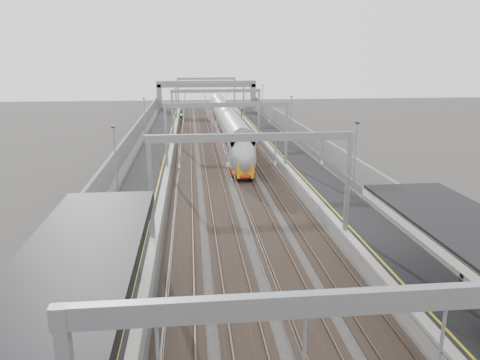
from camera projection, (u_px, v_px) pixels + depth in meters
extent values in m
cube|color=black|center=(153.00, 165.00, 51.84)|extent=(4.00, 120.00, 1.00)
cube|color=black|center=(295.00, 162.00, 53.47)|extent=(4.00, 120.00, 1.00)
cube|color=black|center=(185.00, 168.00, 52.32)|extent=(2.40, 140.00, 0.08)
cube|color=brown|center=(178.00, 168.00, 52.22)|extent=(0.07, 140.00, 0.14)
cube|color=brown|center=(191.00, 167.00, 52.37)|extent=(0.07, 140.00, 0.14)
cube|color=black|center=(212.00, 168.00, 52.62)|extent=(2.40, 140.00, 0.08)
cube|color=brown|center=(205.00, 167.00, 52.53)|extent=(0.07, 140.00, 0.14)
cube|color=brown|center=(218.00, 167.00, 52.67)|extent=(0.07, 140.00, 0.14)
cube|color=black|center=(238.00, 167.00, 52.93)|extent=(2.40, 140.00, 0.08)
cube|color=brown|center=(232.00, 166.00, 52.83)|extent=(0.07, 140.00, 0.14)
cube|color=brown|center=(244.00, 166.00, 52.98)|extent=(0.07, 140.00, 0.14)
cube|color=black|center=(264.00, 166.00, 53.23)|extent=(2.40, 140.00, 0.08)
cube|color=brown|center=(258.00, 166.00, 53.14)|extent=(0.07, 140.00, 0.14)
cube|color=brown|center=(271.00, 165.00, 53.28)|extent=(0.07, 140.00, 0.14)
cube|color=gray|center=(378.00, 300.00, 9.57)|extent=(13.00, 0.25, 0.50)
cube|color=gray|center=(151.00, 188.00, 28.93)|extent=(0.28, 0.28, 6.60)
cube|color=gray|center=(348.00, 182.00, 30.22)|extent=(0.28, 0.28, 6.60)
cube|color=gray|center=(252.00, 137.00, 28.79)|extent=(13.00, 0.25, 0.50)
cube|color=gray|center=(166.00, 135.00, 48.16)|extent=(0.28, 0.28, 6.60)
cube|color=gray|center=(286.00, 133.00, 49.44)|extent=(0.28, 0.28, 6.60)
cube|color=gray|center=(227.00, 105.00, 48.02)|extent=(13.00, 0.25, 0.50)
cube|color=gray|center=(172.00, 113.00, 67.38)|extent=(0.28, 0.28, 6.60)
cube|color=gray|center=(259.00, 112.00, 68.66)|extent=(0.28, 0.28, 6.60)
cube|color=gray|center=(216.00, 91.00, 67.24)|extent=(13.00, 0.25, 0.50)
cube|color=gray|center=(176.00, 100.00, 86.60)|extent=(0.28, 0.28, 6.60)
cube|color=gray|center=(244.00, 99.00, 87.89)|extent=(0.28, 0.28, 6.60)
cube|color=gray|center=(210.00, 83.00, 86.46)|extent=(13.00, 0.25, 0.50)
cube|color=gray|center=(178.00, 93.00, 103.90)|extent=(0.28, 0.28, 6.60)
cube|color=gray|center=(235.00, 92.00, 105.19)|extent=(0.28, 0.28, 6.60)
cube|color=gray|center=(206.00, 79.00, 103.76)|extent=(13.00, 0.25, 0.50)
cylinder|color=#262628|center=(184.00, 114.00, 55.72)|extent=(0.03, 140.00, 0.03)
cylinder|color=#262628|center=(209.00, 114.00, 56.03)|extent=(0.03, 140.00, 0.03)
cylinder|color=#262628|center=(234.00, 113.00, 56.33)|extent=(0.03, 140.00, 0.03)
cylinder|color=#262628|center=(259.00, 113.00, 56.64)|extent=(0.03, 140.00, 0.03)
cylinder|color=black|center=(62.00, 265.00, 21.23)|extent=(0.20, 0.20, 4.00)
cylinder|color=black|center=(465.00, 247.00, 23.21)|extent=(0.20, 0.20, 4.00)
cube|color=slate|center=(206.00, 84.00, 104.06)|extent=(22.00, 2.20, 1.40)
cube|color=slate|center=(159.00, 98.00, 103.78)|extent=(1.00, 2.20, 6.20)
cube|color=slate|center=(253.00, 98.00, 105.92)|extent=(1.00, 2.20, 6.20)
cube|color=slate|center=(123.00, 156.00, 51.23)|extent=(0.30, 120.00, 3.20)
cube|color=slate|center=(322.00, 152.00, 53.51)|extent=(0.30, 120.00, 3.20)
cube|color=maroon|center=(233.00, 151.00, 58.93)|extent=(2.63, 22.40, 0.78)
cube|color=#9E9EA3|center=(233.00, 137.00, 58.45)|extent=(2.63, 22.40, 2.92)
cube|color=black|center=(240.00, 168.00, 51.47)|extent=(1.95, 2.34, 0.49)
cube|color=maroon|center=(221.00, 125.00, 80.84)|extent=(2.63, 22.40, 0.78)
cube|color=#9E9EA3|center=(221.00, 115.00, 80.36)|extent=(2.63, 22.40, 2.92)
cube|color=black|center=(224.00, 135.00, 73.38)|extent=(1.95, 2.34, 0.49)
ellipsoid|color=#9E9EA3|center=(243.00, 158.00, 47.58)|extent=(2.63, 5.07, 4.09)
cube|color=#DB9F0B|center=(246.00, 171.00, 45.79)|extent=(1.66, 0.12, 1.46)
cube|color=black|center=(245.00, 156.00, 45.83)|extent=(1.56, 0.56, 0.92)
cylinder|color=black|center=(181.00, 125.00, 74.56)|extent=(0.12, 0.12, 3.00)
cube|color=black|center=(181.00, 115.00, 74.15)|extent=(0.32, 0.22, 0.75)
sphere|color=#0CE526|center=(181.00, 114.00, 73.99)|extent=(0.16, 0.16, 0.16)
cylinder|color=black|center=(238.00, 131.00, 69.39)|extent=(0.12, 0.12, 3.00)
cube|color=black|center=(238.00, 120.00, 68.98)|extent=(0.32, 0.22, 0.75)
sphere|color=#0CE526|center=(238.00, 119.00, 68.82)|extent=(0.16, 0.16, 0.16)
cylinder|color=black|center=(242.00, 118.00, 83.77)|extent=(0.12, 0.12, 3.00)
cube|color=black|center=(242.00, 109.00, 83.36)|extent=(0.32, 0.22, 0.75)
sphere|color=red|center=(242.00, 108.00, 83.19)|extent=(0.16, 0.16, 0.16)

